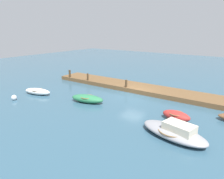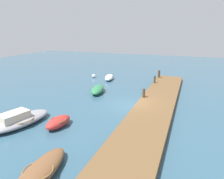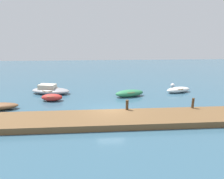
{
  "view_description": "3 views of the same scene",
  "coord_description": "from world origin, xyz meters",
  "px_view_note": "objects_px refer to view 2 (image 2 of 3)",
  "views": [
    {
      "loc": [
        -10.93,
        19.5,
        7.07
      ],
      "look_at": [
        0.99,
        2.69,
        1.1
      ],
      "focal_mm": 33.57,
      "sensor_mm": 36.0,
      "label": 1
    },
    {
      "loc": [
        -17.09,
        -4.76,
        6.81
      ],
      "look_at": [
        1.3,
        2.55,
        0.97
      ],
      "focal_mm": 32.07,
      "sensor_mm": 36.0,
      "label": 2
    },
    {
      "loc": [
        -1.12,
        -16.75,
        6.72
      ],
      "look_at": [
        0.34,
        2.91,
        1.39
      ],
      "focal_mm": 31.18,
      "sensor_mm": 36.0,
      "label": 3
    }
  ],
  "objects_px": {
    "rowboat_white": "(109,77)",
    "rowboat_green": "(98,89)",
    "motorboat_grey": "(19,120)",
    "marker_buoy": "(94,76)",
    "mooring_post_west": "(144,93)",
    "mooring_post_mid_east": "(159,74)",
    "mooring_post_mid_west": "(155,80)",
    "dinghy_red": "(58,122)",
    "rowboat_brown": "(38,174)"
  },
  "relations": [
    {
      "from": "rowboat_white",
      "to": "motorboat_grey",
      "type": "xyz_separation_m",
      "value": [
        -15.87,
        0.69,
        0.09
      ]
    },
    {
      "from": "dinghy_red",
      "to": "motorboat_grey",
      "type": "xyz_separation_m",
      "value": [
        -0.85,
        2.88,
        0.05
      ]
    },
    {
      "from": "dinghy_red",
      "to": "marker_buoy",
      "type": "height_order",
      "value": "dinghy_red"
    },
    {
      "from": "mooring_post_west",
      "to": "mooring_post_mid_east",
      "type": "relative_size",
      "value": 0.88
    },
    {
      "from": "rowboat_white",
      "to": "dinghy_red",
      "type": "distance_m",
      "value": 15.18
    },
    {
      "from": "mooring_post_west",
      "to": "marker_buoy",
      "type": "relative_size",
      "value": 1.64
    },
    {
      "from": "dinghy_red",
      "to": "mooring_post_mid_west",
      "type": "height_order",
      "value": "mooring_post_mid_west"
    },
    {
      "from": "mooring_post_mid_east",
      "to": "mooring_post_mid_west",
      "type": "bearing_deg",
      "value": 180.0
    },
    {
      "from": "mooring_post_west",
      "to": "rowboat_green",
      "type": "bearing_deg",
      "value": 78.6
    },
    {
      "from": "motorboat_grey",
      "to": "mooring_post_west",
      "type": "height_order",
      "value": "mooring_post_west"
    },
    {
      "from": "rowboat_brown",
      "to": "mooring_post_mid_east",
      "type": "bearing_deg",
      "value": -12.53
    },
    {
      "from": "mooring_post_mid_east",
      "to": "mooring_post_west",
      "type": "bearing_deg",
      "value": 180.0
    },
    {
      "from": "rowboat_white",
      "to": "rowboat_brown",
      "type": "xyz_separation_m",
      "value": [
        -19.9,
        -4.62,
        -0.01
      ]
    },
    {
      "from": "dinghy_red",
      "to": "rowboat_white",
      "type": "bearing_deg",
      "value": 13.88
    },
    {
      "from": "motorboat_grey",
      "to": "marker_buoy",
      "type": "distance_m",
      "value": 16.28
    },
    {
      "from": "motorboat_grey",
      "to": "mooring_post_west",
      "type": "distance_m",
      "value": 11.24
    },
    {
      "from": "rowboat_white",
      "to": "motorboat_grey",
      "type": "bearing_deg",
      "value": 163.23
    },
    {
      "from": "marker_buoy",
      "to": "rowboat_green",
      "type": "bearing_deg",
      "value": -150.0
    },
    {
      "from": "rowboat_white",
      "to": "dinghy_red",
      "type": "relative_size",
      "value": 1.43
    },
    {
      "from": "rowboat_green",
      "to": "marker_buoy",
      "type": "bearing_deg",
      "value": 16.77
    },
    {
      "from": "rowboat_brown",
      "to": "mooring_post_west",
      "type": "bearing_deg",
      "value": -16.71
    },
    {
      "from": "mooring_post_mid_west",
      "to": "mooring_post_mid_east",
      "type": "height_order",
      "value": "mooring_post_mid_east"
    },
    {
      "from": "rowboat_white",
      "to": "rowboat_brown",
      "type": "distance_m",
      "value": 20.43
    },
    {
      "from": "dinghy_red",
      "to": "mooring_post_mid_east",
      "type": "xyz_separation_m",
      "value": [
        16.91,
        -4.58,
        0.62
      ]
    },
    {
      "from": "rowboat_brown",
      "to": "marker_buoy",
      "type": "height_order",
      "value": "rowboat_brown"
    },
    {
      "from": "rowboat_white",
      "to": "mooring_post_west",
      "type": "relative_size",
      "value": 3.81
    },
    {
      "from": "rowboat_white",
      "to": "rowboat_green",
      "type": "relative_size",
      "value": 0.94
    },
    {
      "from": "rowboat_brown",
      "to": "rowboat_white",
      "type": "bearing_deg",
      "value": 6.16
    },
    {
      "from": "mooring_post_west",
      "to": "mooring_post_mid_east",
      "type": "height_order",
      "value": "mooring_post_mid_east"
    },
    {
      "from": "motorboat_grey",
      "to": "rowboat_green",
      "type": "bearing_deg",
      "value": 1.38
    },
    {
      "from": "motorboat_grey",
      "to": "marker_buoy",
      "type": "xyz_separation_m",
      "value": [
        16.16,
        1.94,
        -0.17
      ]
    },
    {
      "from": "rowboat_white",
      "to": "mooring_post_mid_west",
      "type": "height_order",
      "value": "mooring_post_mid_west"
    },
    {
      "from": "mooring_post_west",
      "to": "dinghy_red",
      "type": "bearing_deg",
      "value": 148.73
    },
    {
      "from": "rowboat_white",
      "to": "motorboat_grey",
      "type": "height_order",
      "value": "motorboat_grey"
    },
    {
      "from": "rowboat_brown",
      "to": "mooring_post_mid_east",
      "type": "distance_m",
      "value": 21.9
    },
    {
      "from": "rowboat_green",
      "to": "motorboat_grey",
      "type": "relative_size",
      "value": 0.71
    },
    {
      "from": "rowboat_brown",
      "to": "mooring_post_mid_east",
      "type": "relative_size",
      "value": 4.43
    },
    {
      "from": "rowboat_green",
      "to": "mooring_post_mid_west",
      "type": "relative_size",
      "value": 3.9
    },
    {
      "from": "motorboat_grey",
      "to": "mooring_post_mid_east",
      "type": "distance_m",
      "value": 19.27
    },
    {
      "from": "motorboat_grey",
      "to": "mooring_post_west",
      "type": "relative_size",
      "value": 5.7
    },
    {
      "from": "mooring_post_mid_west",
      "to": "marker_buoy",
      "type": "distance_m",
      "value": 9.58
    },
    {
      "from": "motorboat_grey",
      "to": "mooring_post_mid_east",
      "type": "xyz_separation_m",
      "value": [
        17.76,
        -7.46,
        0.57
      ]
    },
    {
      "from": "mooring_post_mid_west",
      "to": "mooring_post_mid_east",
      "type": "xyz_separation_m",
      "value": [
        3.38,
        0.0,
        0.05
      ]
    },
    {
      "from": "rowboat_white",
      "to": "mooring_post_mid_west",
      "type": "xyz_separation_m",
      "value": [
        -1.49,
        -6.76,
        0.61
      ]
    },
    {
      "from": "marker_buoy",
      "to": "motorboat_grey",
      "type": "bearing_deg",
      "value": -173.17
    },
    {
      "from": "rowboat_green",
      "to": "mooring_post_mid_east",
      "type": "height_order",
      "value": "mooring_post_mid_east"
    },
    {
      "from": "rowboat_white",
      "to": "marker_buoy",
      "type": "relative_size",
      "value": 6.27
    },
    {
      "from": "rowboat_brown",
      "to": "rowboat_green",
      "type": "bearing_deg",
      "value": 7.2
    },
    {
      "from": "rowboat_white",
      "to": "mooring_post_west",
      "type": "height_order",
      "value": "mooring_post_west"
    },
    {
      "from": "rowboat_brown",
      "to": "mooring_post_mid_east",
      "type": "xyz_separation_m",
      "value": [
        21.79,
        -2.15,
        0.67
      ]
    }
  ]
}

